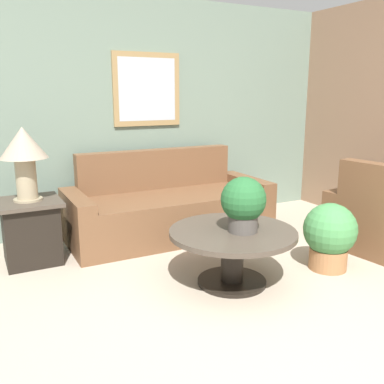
{
  "coord_description": "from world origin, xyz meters",
  "views": [
    {
      "loc": [
        -1.78,
        -1.73,
        1.55
      ],
      "look_at": [
        0.06,
        1.82,
        0.62
      ],
      "focal_mm": 40.0,
      "sensor_mm": 36.0,
      "label": 1
    }
  ],
  "objects_px": {
    "potted_plant_on_table": "(243,203)",
    "couch_main": "(168,209)",
    "side_table": "(31,231)",
    "table_lamp": "(24,151)",
    "coffee_table": "(233,245)",
    "potted_plant_floor": "(330,234)"
  },
  "relations": [
    {
      "from": "table_lamp",
      "to": "potted_plant_floor",
      "type": "height_order",
      "value": "table_lamp"
    },
    {
      "from": "potted_plant_floor",
      "to": "potted_plant_on_table",
      "type": "bearing_deg",
      "value": 174.6
    },
    {
      "from": "table_lamp",
      "to": "potted_plant_floor",
      "type": "bearing_deg",
      "value": -30.95
    },
    {
      "from": "couch_main",
      "to": "coffee_table",
      "type": "distance_m",
      "value": 1.39
    },
    {
      "from": "table_lamp",
      "to": "side_table",
      "type": "bearing_deg",
      "value": -63.43
    },
    {
      "from": "side_table",
      "to": "potted_plant_on_table",
      "type": "xyz_separation_m",
      "value": [
        1.46,
        -1.32,
        0.4
      ]
    },
    {
      "from": "couch_main",
      "to": "side_table",
      "type": "xyz_separation_m",
      "value": [
        -1.46,
        -0.13,
        0.01
      ]
    },
    {
      "from": "potted_plant_floor",
      "to": "coffee_table",
      "type": "bearing_deg",
      "value": 171.31
    },
    {
      "from": "potted_plant_on_table",
      "to": "couch_main",
      "type": "bearing_deg",
      "value": 89.96
    },
    {
      "from": "side_table",
      "to": "table_lamp",
      "type": "bearing_deg",
      "value": 116.57
    },
    {
      "from": "couch_main",
      "to": "table_lamp",
      "type": "bearing_deg",
      "value": -174.79
    },
    {
      "from": "side_table",
      "to": "table_lamp",
      "type": "distance_m",
      "value": 0.74
    },
    {
      "from": "side_table",
      "to": "couch_main",
      "type": "bearing_deg",
      "value": 5.21
    },
    {
      "from": "potted_plant_floor",
      "to": "side_table",
      "type": "bearing_deg",
      "value": 149.05
    },
    {
      "from": "table_lamp",
      "to": "potted_plant_on_table",
      "type": "distance_m",
      "value": 1.99
    },
    {
      "from": "side_table",
      "to": "potted_plant_floor",
      "type": "distance_m",
      "value": 2.72
    },
    {
      "from": "coffee_table",
      "to": "side_table",
      "type": "bearing_deg",
      "value": 138.14
    },
    {
      "from": "coffee_table",
      "to": "table_lamp",
      "type": "bearing_deg",
      "value": 138.14
    },
    {
      "from": "couch_main",
      "to": "side_table",
      "type": "bearing_deg",
      "value": -174.79
    },
    {
      "from": "couch_main",
      "to": "potted_plant_on_table",
      "type": "relative_size",
      "value": 4.93
    },
    {
      "from": "couch_main",
      "to": "potted_plant_on_table",
      "type": "height_order",
      "value": "couch_main"
    },
    {
      "from": "coffee_table",
      "to": "potted_plant_on_table",
      "type": "xyz_separation_m",
      "value": [
        0.05,
        -0.06,
        0.36
      ]
    }
  ]
}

